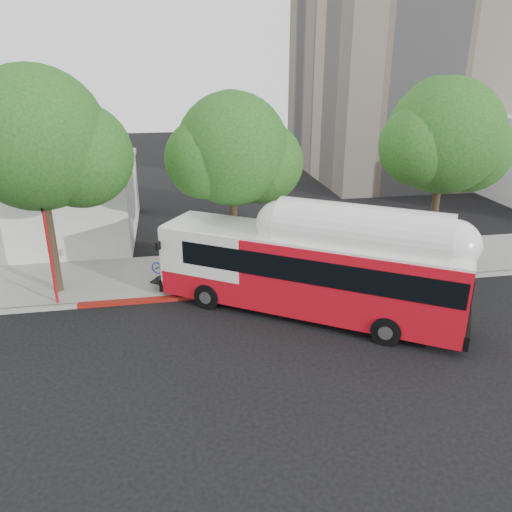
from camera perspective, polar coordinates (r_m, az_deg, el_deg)
The scene contains 9 objects.
ground at distance 19.15m, azimuth 3.01°, elevation -9.22°, with size 120.00×120.00×0.00m, color black.
sidewalk at distance 24.82m, azimuth -0.34°, elevation -1.54°, with size 60.00×5.00×0.15m, color gray.
curb_strip at distance 22.48m, azimuth 0.79°, elevation -4.07°, with size 60.00×0.30×0.15m, color gray.
red_curb_segment at distance 22.16m, azimuth -6.87°, elevation -4.62°, with size 10.00×0.32×0.16m, color maroon.
street_tree_left at distance 22.31m, azimuth -22.55°, elevation 11.72°, with size 6.67×5.80×9.74m.
street_tree_mid at distance 22.66m, azimuth -1.69°, elevation 11.63°, with size 5.75×5.00×8.62m.
street_tree_right at distance 25.85m, azimuth 21.50°, elevation 12.20°, with size 6.21×5.40×9.18m.
transit_bus at distance 20.14m, azimuth 6.14°, elevation -1.93°, with size 12.20×9.01×3.87m.
signal_pole at distance 22.15m, azimuth -22.45°, elevation 0.02°, with size 0.13×0.42×4.45m.
Camera 1 is at (-3.87, -16.03, 9.73)m, focal length 35.00 mm.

